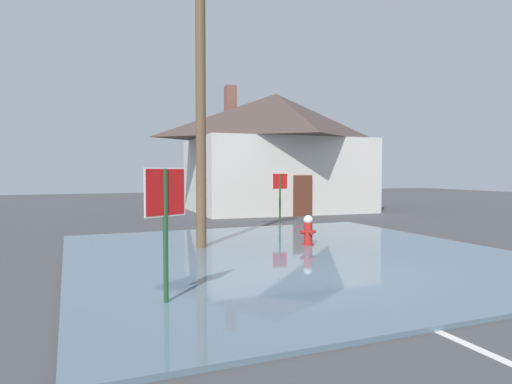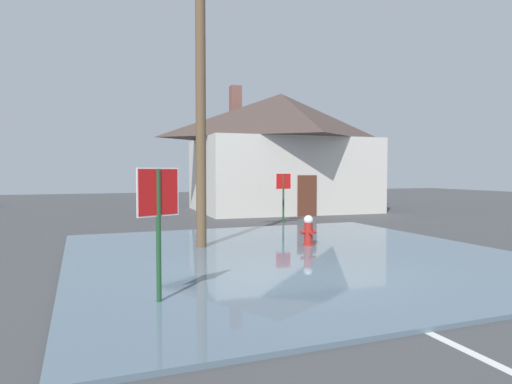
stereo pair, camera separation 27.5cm
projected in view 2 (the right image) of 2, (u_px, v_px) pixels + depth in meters
ground_plane at (296, 284)px, 8.94m from camera, size 80.00×80.00×0.10m
flood_puddle at (293, 255)px, 11.59m from camera, size 10.94×11.28×0.08m
lane_stop_bar at (309, 309)px, 7.13m from camera, size 4.22×0.50×0.01m
stop_sign_near at (158, 207)px, 7.21m from camera, size 0.71×0.35×2.23m
fire_hydrant at (308, 232)px, 12.89m from camera, size 0.47×0.40×0.93m
utility_pole at (201, 97)px, 12.41m from camera, size 1.60×0.28×8.07m
stop_sign_far at (283, 188)px, 19.24m from camera, size 0.69×0.09×2.11m
house at (281, 150)px, 25.23m from camera, size 10.21×8.03×7.01m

